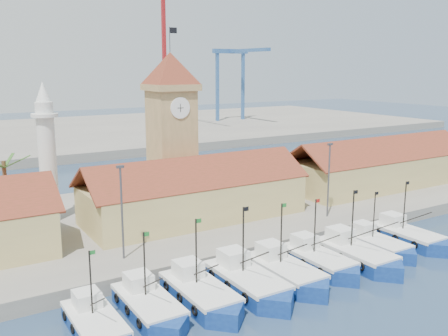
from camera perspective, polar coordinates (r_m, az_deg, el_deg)
ground at (r=45.78m, az=9.00°, el=-13.71°), size 400.00×400.00×0.00m
quay at (r=64.35m, az=-5.03°, el=-5.41°), size 140.00×32.00×1.50m
terminal at (r=144.98m, az=-20.51°, el=3.44°), size 240.00×80.00×2.00m
boat_0 at (r=39.47m, az=-14.37°, el=-17.16°), size 3.22×8.82×6.67m
boat_1 at (r=41.19m, az=-8.44°, el=-15.56°), size 3.44×9.43×7.14m
boat_2 at (r=42.65m, az=-2.54°, el=-14.38°), size 3.66×10.02×7.59m
boat_3 at (r=44.65m, az=2.88°, el=-13.09°), size 3.85×10.54×7.97m
boat_4 at (r=47.02m, az=7.17°, el=-11.90°), size 3.69×10.11×7.65m
boat_5 at (r=50.24m, az=10.89°, el=-10.51°), size 3.51×9.60×7.27m
boat_6 at (r=52.33m, az=15.04°, el=-9.72°), size 3.78×10.35×7.83m
boat_7 at (r=56.22m, az=17.22°, el=-8.47°), size 3.27×8.97×6.79m
boat_8 at (r=59.68m, az=20.39°, el=-7.45°), size 3.57×9.77×7.39m
hall_center at (r=60.04m, az=-3.37°, el=-3.41°), size 27.04×10.13×7.61m
hall_right at (r=79.88m, az=17.28°, el=-0.17°), size 31.20×10.13×7.61m
clock_tower at (r=63.82m, az=-6.02°, el=4.73°), size 5.80×5.80×22.70m
minaret at (r=61.23m, az=-19.56°, el=1.73°), size 3.00×3.00×16.30m
palm_tree at (r=59.13m, az=-23.65°, el=-2.35°), size 5.60×5.03×8.39m
lamp_posts at (r=52.99m, az=1.19°, el=-2.63°), size 80.70×0.25×9.03m
crane_red_right at (r=149.01m, az=-6.63°, el=14.55°), size 1.00×34.46×45.97m
gantry at (r=164.27m, az=1.37°, el=11.67°), size 13.00×22.00×23.20m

